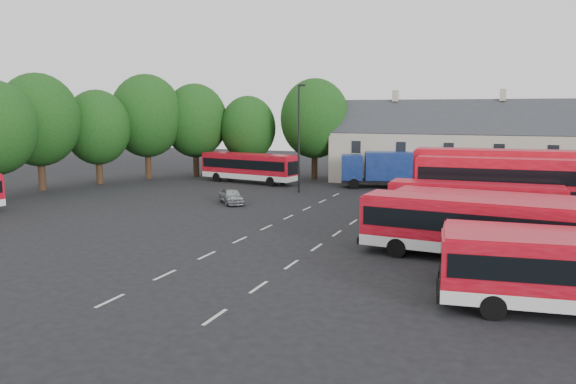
# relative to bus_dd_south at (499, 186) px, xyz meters

# --- Properties ---
(ground) EXTENTS (140.00, 140.00, 0.00)m
(ground) POSITION_rel_bus_dd_south_xyz_m (-14.54, -9.32, -2.66)
(ground) COLOR black
(ground) RESTS_ON ground
(lane_markings) EXTENTS (5.15, 33.80, 0.01)m
(lane_markings) POSITION_rel_bus_dd_south_xyz_m (-12.04, -7.32, -2.65)
(lane_markings) COLOR beige
(lane_markings) RESTS_ON ground
(treeline) EXTENTS (29.92, 32.59, 12.01)m
(treeline) POSITION_rel_bus_dd_south_xyz_m (-35.28, 10.04, 4.03)
(treeline) COLOR black
(treeline) RESTS_ON ground
(terrace_houses) EXTENTS (35.70, 7.13, 10.06)m
(terrace_houses) POSITION_rel_bus_dd_south_xyz_m (-0.54, 20.68, 1.21)
(terrace_houses) COLOR beige
(terrace_houses) RESTS_ON ground
(bus_row_b) EXTENTS (9.85, 2.89, 2.75)m
(bus_row_b) POSITION_rel_bus_dd_south_xyz_m (2.83, -14.86, -1.00)
(bus_row_b) COLOR silver
(bus_row_b) RESTS_ON ground
(bus_row_c) EXTENTS (11.87, 3.65, 3.30)m
(bus_row_c) POSITION_rel_bus_dd_south_xyz_m (-0.96, -10.96, -0.67)
(bus_row_c) COLOR silver
(bus_row_c) RESTS_ON ground
(bus_row_d) EXTENTS (11.43, 3.59, 3.18)m
(bus_row_d) POSITION_rel_bus_dd_south_xyz_m (-0.09, -7.62, -0.74)
(bus_row_d) COLOR silver
(bus_row_d) RESTS_ON ground
(bus_row_e) EXTENTS (11.10, 2.73, 3.13)m
(bus_row_e) POSITION_rel_bus_dd_south_xyz_m (-1.44, -2.90, -0.77)
(bus_row_e) COLOR silver
(bus_row_e) RESTS_ON ground
(bus_dd_south) EXTENTS (11.49, 3.21, 4.66)m
(bus_dd_south) POSITION_rel_bus_dd_south_xyz_m (0.00, 0.00, 0.00)
(bus_dd_south) COLOR silver
(bus_dd_south) RESTS_ON ground
(bus_dd_north) EXTENTS (12.46, 3.69, 5.04)m
(bus_dd_north) POSITION_rel_bus_dd_south_xyz_m (-0.09, 2.56, 0.22)
(bus_dd_north) COLOR silver
(bus_dd_north) RESTS_ON ground
(bus_north) EXTENTS (11.59, 4.58, 3.20)m
(bus_north) POSITION_rel_bus_dd_south_xyz_m (-26.00, 13.64, -0.73)
(bus_north) COLOR silver
(bus_north) RESTS_ON ground
(box_truck) EXTENTS (8.76, 4.97, 3.66)m
(box_truck) POSITION_rel_bus_dd_south_xyz_m (-11.47, 15.31, -0.60)
(box_truck) COLOR black
(box_truck) RESTS_ON ground
(silver_car) EXTENTS (3.74, 3.97, 1.33)m
(silver_car) POSITION_rel_bus_dd_south_xyz_m (-21.33, 0.54, -1.99)
(silver_car) COLOR #9EA1A5
(silver_car) RESTS_ON ground
(lamppost) EXTENTS (0.71, 0.27, 10.32)m
(lamppost) POSITION_rel_bus_dd_south_xyz_m (-18.36, 8.90, 2.85)
(lamppost) COLOR black
(lamppost) RESTS_ON ground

